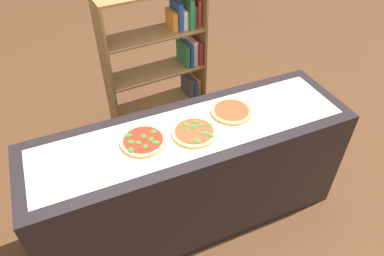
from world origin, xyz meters
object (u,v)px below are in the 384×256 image
object	(u,v)px
pizza_spinach_1	(194,132)
bookshelf	(169,71)
pizza_spinach_0	(143,141)
pizza_plain_2	(232,111)

from	to	relation	value
pizza_spinach_1	bookshelf	size ratio (longest dim) A/B	0.20
pizza_spinach_0	bookshelf	xyz separation A→B (m)	(0.55, 1.04, -0.23)
pizza_spinach_0	bookshelf	size ratio (longest dim) A/B	0.20
pizza_plain_2	pizza_spinach_1	bearing A→B (deg)	-163.65
pizza_plain_2	bookshelf	distance (m)	1.03
pizza_spinach_0	bookshelf	distance (m)	1.20
pizza_spinach_0	bookshelf	bearing A→B (deg)	61.99
pizza_spinach_0	pizza_spinach_1	bearing A→B (deg)	-9.54
pizza_plain_2	pizza_spinach_0	bearing A→B (deg)	-176.45
pizza_spinach_1	bookshelf	world-z (taller)	bookshelf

